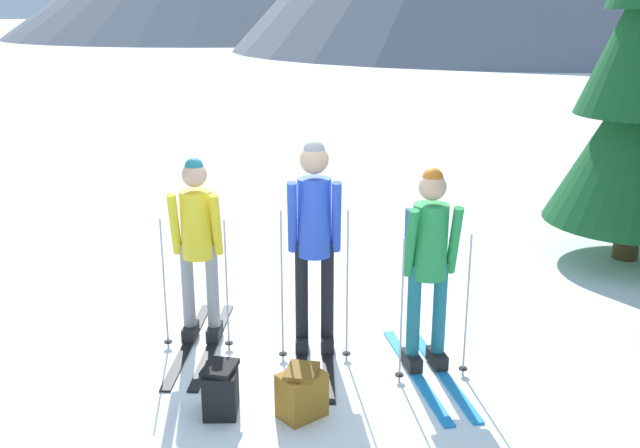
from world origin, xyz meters
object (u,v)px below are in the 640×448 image
object	(u,v)px
skier_in_yellow	(198,245)
skier_in_green	(428,259)
backpack_on_snow_beside	(221,389)
backpack_on_snow_front	(302,393)
skier_in_blue	(314,234)

from	to	relation	value
skier_in_yellow	skier_in_green	distance (m)	1.99
skier_in_green	backpack_on_snow_beside	bearing A→B (deg)	-145.22
skier_in_yellow	backpack_on_snow_front	bearing A→B (deg)	-41.78
backpack_on_snow_beside	backpack_on_snow_front	bearing A→B (deg)	6.44
skier_in_yellow	backpack_on_snow_beside	xyz separation A→B (m)	(0.56, -1.10, -0.72)
skier_in_blue	skier_in_green	size ratio (longest dim) A/B	1.09
skier_in_yellow	skier_in_blue	size ratio (longest dim) A/B	0.91
skier_in_blue	backpack_on_snow_beside	bearing A→B (deg)	-112.81
skier_in_yellow	backpack_on_snow_beside	distance (m)	1.43
skier_in_blue	backpack_on_snow_front	world-z (taller)	skier_in_blue
skier_in_yellow	backpack_on_snow_front	distance (m)	1.71
skier_in_green	backpack_on_snow_beside	world-z (taller)	skier_in_green
skier_in_yellow	backpack_on_snow_beside	size ratio (longest dim) A/B	4.48
skier_in_yellow	skier_in_green	size ratio (longest dim) A/B	1.00
skier_in_yellow	skier_in_blue	xyz separation A→B (m)	(1.03, 0.02, 0.16)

